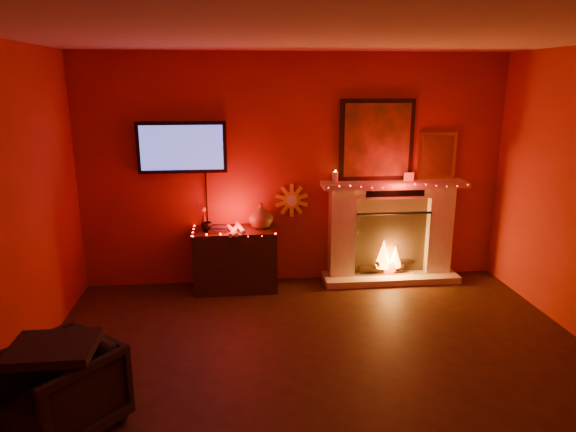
# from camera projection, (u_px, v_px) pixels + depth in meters

# --- Properties ---
(room) EXTENTS (5.00, 5.00, 5.00)m
(room) POSITION_uv_depth(u_px,v_px,m) (338.00, 231.00, 3.63)
(room) COLOR black
(room) RESTS_ON ground
(floor) EXTENTS (5.00, 5.00, 0.00)m
(floor) POSITION_uv_depth(u_px,v_px,m) (334.00, 398.00, 3.97)
(floor) COLOR black
(floor) RESTS_ON ground
(fireplace) EXTENTS (1.72, 0.40, 2.18)m
(fireplace) POSITION_uv_depth(u_px,v_px,m) (390.00, 222.00, 6.20)
(fireplace) COLOR beige
(fireplace) RESTS_ON floor
(tv) EXTENTS (1.00, 0.07, 1.24)m
(tv) POSITION_uv_depth(u_px,v_px,m) (182.00, 148.00, 5.78)
(tv) COLOR black
(tv) RESTS_ON room
(sunburst_clock) EXTENTS (0.40, 0.03, 0.40)m
(sunburst_clock) POSITION_uv_depth(u_px,v_px,m) (292.00, 200.00, 6.10)
(sunburst_clock) COLOR yellow
(sunburst_clock) RESTS_ON room
(console_table) EXTENTS (0.95, 0.57, 1.02)m
(console_table) POSITION_uv_depth(u_px,v_px,m) (236.00, 256.00, 5.97)
(console_table) COLOR black
(console_table) RESTS_ON floor
(armchair) EXTENTS (0.96, 0.96, 0.63)m
(armchair) POSITION_uv_depth(u_px,v_px,m) (61.00, 390.00, 3.54)
(armchair) COLOR black
(armchair) RESTS_ON floor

